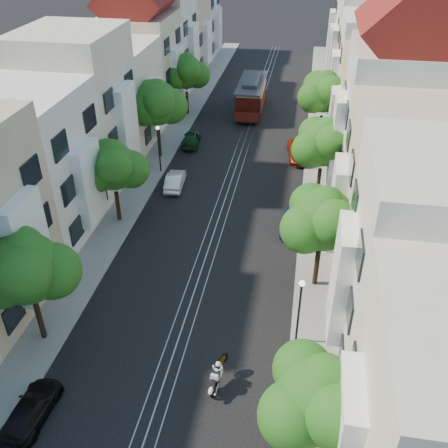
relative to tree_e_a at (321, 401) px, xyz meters
The scene contains 26 objects.
ground 32.17m from the tree_e_a, 103.17° to the left, with size 200.00×200.00×0.00m, color black.
sidewalk_east 31.33m from the tree_e_a, 90.02° to the left, with size 2.50×80.00×0.12m, color gray.
sidewalk_west 34.52m from the tree_e_a, 115.07° to the left, with size 2.50×80.00×0.12m, color gray.
rail_left 32.29m from the tree_e_a, 104.13° to the left, with size 0.06×80.00×0.02m, color gray.
rail_slot 32.16m from the tree_e_a, 103.17° to the left, with size 0.06×80.00×0.02m, color gray.
rail_right 32.04m from the tree_e_a, 102.21° to the left, with size 0.06×80.00×0.02m, color gray.
lane_line 32.16m from the tree_e_a, 103.17° to the left, with size 0.08×80.00×0.01m, color tan.
townhouses_east 31.29m from the tree_e_a, 81.53° to the left, with size 7.75×72.00×12.00m.
townhouses_west 36.38m from the tree_e_a, 121.73° to the left, with size 7.75×72.00×11.76m.
tree_e_a is the anchor object (origin of this frame).
tree_e_b 12.00m from the tree_e_a, 90.00° to the left, with size 4.93×4.08×6.68m.
tree_e_c 23.00m from the tree_e_a, 90.00° to the left, with size 4.84×3.99×6.52m.
tree_e_d 34.00m from the tree_e_a, 90.00° to the left, with size 5.01×4.16×6.85m.
tree_w_a 15.25m from the tree_e_a, 160.85° to the left, with size 4.93×4.08×6.68m.
tree_w_b 22.28m from the tree_e_a, 130.27° to the left, with size 4.72×3.87×6.27m.
tree_w_c 31.49m from the tree_e_a, 117.22° to the left, with size 5.13×4.28×7.09m.
tree_w_d 41.57m from the tree_e_a, 110.27° to the left, with size 4.84×3.99×6.52m.
lamp_east 7.26m from the tree_e_a, 97.79° to the left, with size 0.32×0.32×4.16m.
lamp_west 28.51m from the tree_e_a, 118.45° to the left, with size 0.32×0.32×4.16m.
sportbike_rider 6.80m from the tree_e_a, 142.83° to the left, with size 0.69×2.06×1.47m.
cable_car 41.83m from the tree_e_a, 100.57° to the left, with size 2.85×8.85×3.39m.
parked_car_e_mid 18.55m from the tree_e_a, 95.24° to the left, with size 1.41×4.03×1.33m, color #0C103C.
parked_car_e_far 30.26m from the tree_e_a, 93.17° to the left, with size 2.29×4.96×1.38m, color maroon.
parked_car_w_near 13.23m from the tree_e_a, behind, with size 1.59×3.90×1.13m, color black.
parked_car_w_mid 25.79m from the tree_e_a, 117.20° to the left, with size 1.30×3.74×1.23m, color silver.
parked_car_w_far 33.61m from the tree_e_a, 111.43° to the left, with size 1.56×3.87×1.32m, color #14331A.
Camera 1 is at (5.70, -15.39, 20.12)m, focal length 40.00 mm.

